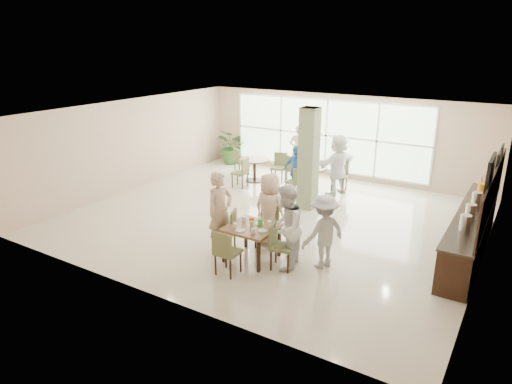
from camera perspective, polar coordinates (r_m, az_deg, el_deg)
The scene contains 23 objects.
ground at distance 12.09m, azimuth 2.19°, elevation -3.26°, with size 10.00×10.00×0.00m, color beige.
room_shell at distance 11.57m, azimuth 2.29°, elevation 4.60°, with size 10.00×10.00×10.00m.
window_bank at distance 15.77m, azimuth 8.75°, elevation 7.01°, with size 7.00×0.04×7.00m.
column at distance 12.50m, azimuth 6.60°, elevation 4.11°, with size 0.45×0.45×2.80m, color #6C7D57.
main_table at distance 9.64m, azimuth -0.53°, elevation -4.80°, with size 1.02×1.02×0.75m.
round_table_left at distance 15.12m, azimuth -0.19°, elevation 3.43°, with size 1.01×1.01×0.75m.
round_table_right at distance 14.24m, azimuth 6.74°, elevation 2.42°, with size 1.07×1.07×0.75m.
chairs_main_table at distance 9.71m, azimuth -0.72°, elevation -5.85°, with size 2.03×1.95×0.95m.
chairs_table_left at distance 15.12m, azimuth -0.34°, elevation 3.12°, with size 2.06×1.75×0.95m.
chairs_table_right at distance 14.24m, azimuth 6.71°, elevation 2.03°, with size 2.06×1.77×0.95m.
tabletop_clutter at distance 9.55m, azimuth -0.47°, elevation -4.08°, with size 0.75×0.73×0.21m.
buffet_counter at distance 11.05m, azimuth 25.39°, elevation -4.20°, with size 0.64×4.70×1.95m.
wall_tv at distance 9.50m, azimuth 27.25°, elevation 2.23°, with size 0.06×1.00×0.58m.
framed_art_a at distance 11.12m, azimuth 27.88°, elevation 2.65°, with size 0.05×0.55×0.70m.
framed_art_b at distance 11.90m, azimuth 28.22°, elevation 3.51°, with size 0.05×0.55×0.70m.
potted_plant at distance 17.30m, azimuth -2.97°, elevation 5.71°, with size 1.19×1.19×1.32m, color #2E5C25.
teen_left at distance 10.04m, azimuth -4.52°, elevation -2.45°, with size 0.65×0.43×1.79m, color tan.
teen_far at distance 10.30m, azimuth 1.71°, elevation -2.18°, with size 0.82×0.45×1.68m, color tan.
teen_right at distance 9.21m, azimuth 3.75°, elevation -4.45°, with size 0.87×0.68×1.78m, color white.
teen_standing at distance 9.38m, azimuth 8.45°, elevation -4.90°, with size 1.01×0.58×1.57m, color #A6A7A9.
adult_a at distance 13.59m, azimuth 5.01°, elevation 2.61°, with size 0.91×0.52×1.55m, color #417BC4.
adult_b at distance 13.93m, azimuth 10.18°, elevation 3.40°, with size 1.71×0.74×1.84m, color white.
adult_standing at distance 15.66m, azimuth 5.35°, elevation 5.17°, with size 0.65×0.43×1.79m, color tan.
Camera 1 is at (5.51, -9.79, 4.47)m, focal length 32.00 mm.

